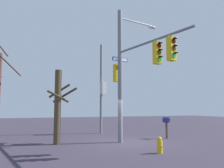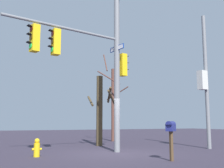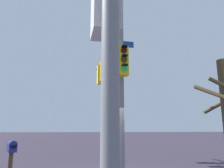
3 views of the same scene
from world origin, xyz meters
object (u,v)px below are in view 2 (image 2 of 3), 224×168
(bare_tree_behind_pole, at_px, (113,101))
(bare_tree_across_street, at_px, (100,109))
(mailbox, at_px, (171,130))
(fire_hydrant, at_px, (37,148))

(bare_tree_behind_pole, xyz_separation_m, bare_tree_across_street, (2.39, 3.26, -0.77))
(mailbox, distance_m, bare_tree_across_street, 7.21)
(bare_tree_behind_pole, relative_size, bare_tree_across_street, 1.59)
(fire_hydrant, bearing_deg, bare_tree_behind_pole, -133.58)
(bare_tree_behind_pole, bearing_deg, fire_hydrant, 46.42)
(fire_hydrant, bearing_deg, mailbox, 141.40)
(fire_hydrant, relative_size, mailbox, 0.52)
(fire_hydrant, distance_m, bare_tree_across_street, 6.09)
(mailbox, height_order, bare_tree_across_street, bare_tree_across_street)
(fire_hydrant, xyz_separation_m, bare_tree_across_street, (-4.36, -3.83, 1.83))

